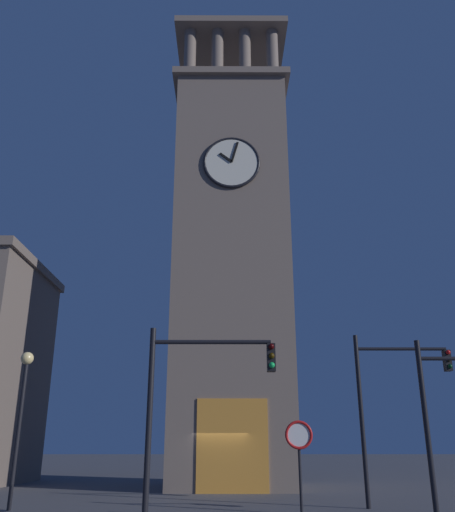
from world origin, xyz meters
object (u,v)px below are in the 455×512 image
traffic_signal_far (390,391)px  no_horn_sign (299,442)px  traffic_signal_near (194,390)px  traffic_signal_mid (454,400)px  clocktower (231,266)px  street_lamp (23,397)px

traffic_signal_far → no_horn_sign: (3.79, 3.70, -1.75)m
traffic_signal_near → traffic_signal_mid: 7.76m
traffic_signal_near → no_horn_sign: bearing=-157.7°
traffic_signal_mid → traffic_signal_far: 3.41m
traffic_signal_near → traffic_signal_mid: size_ratio=1.01×
clocktower → no_horn_sign: clocktower is taller
traffic_signal_mid → street_lamp: size_ratio=0.98×
clocktower → traffic_signal_far: clocktower is taller
traffic_signal_near → traffic_signal_far: size_ratio=0.87×
street_lamp → clocktower: bearing=-127.1°
traffic_signal_near → clocktower: bearing=-94.7°
traffic_signal_near → street_lamp: 7.60m
clocktower → street_lamp: (7.32, 9.69, -8.00)m
traffic_signal_far → traffic_signal_mid: bearing=105.3°
clocktower → street_lamp: bearing=52.9°
clocktower → street_lamp: 14.54m
traffic_signal_mid → traffic_signal_near: bearing=12.2°
traffic_signal_mid → traffic_signal_far: traffic_signal_far is taller
clocktower → traffic_signal_near: bearing=85.3°
clocktower → no_horn_sign: size_ratio=10.79×
street_lamp → no_horn_sign: (-9.07, 3.25, -1.50)m
no_horn_sign → traffic_signal_near: bearing=22.3°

